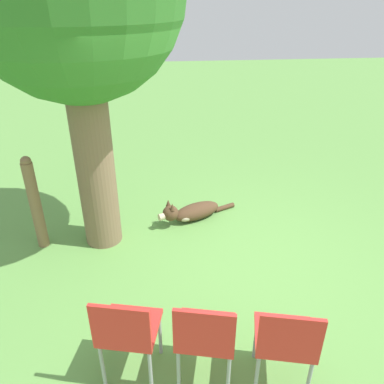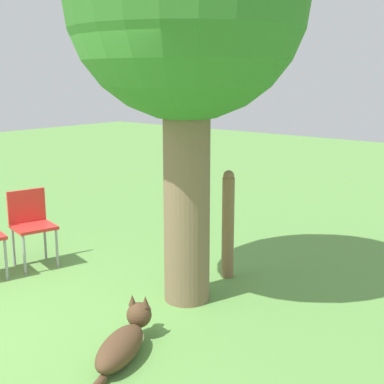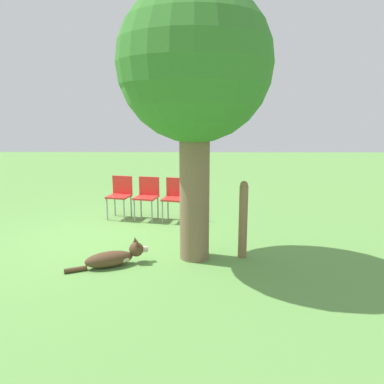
% 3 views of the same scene
% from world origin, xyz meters
% --- Properties ---
extents(ground_plane, '(30.00, 30.00, 0.00)m').
position_xyz_m(ground_plane, '(0.00, 0.00, 0.00)').
color(ground_plane, '#609947').
extents(oak_tree, '(2.18, 2.18, 3.94)m').
position_xyz_m(oak_tree, '(0.74, 1.41, 2.78)').
color(oak_tree, '#7A6047').
rests_on(oak_tree, ground_plane).
extents(dog, '(0.59, 1.13, 0.38)m').
position_xyz_m(dog, '(1.07, 0.26, 0.13)').
color(dog, '#513823').
rests_on(dog, ground_plane).
extents(fence_post, '(0.13, 0.13, 1.19)m').
position_xyz_m(fence_post, '(0.69, 2.15, 0.60)').
color(fence_post, '#846647').
rests_on(fence_post, ground_plane).
extents(red_chair_2, '(0.51, 0.53, 0.88)m').
position_xyz_m(red_chair_2, '(-1.27, 1.01, 0.53)').
color(red_chair_2, red).
rests_on(red_chair_2, ground_plane).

